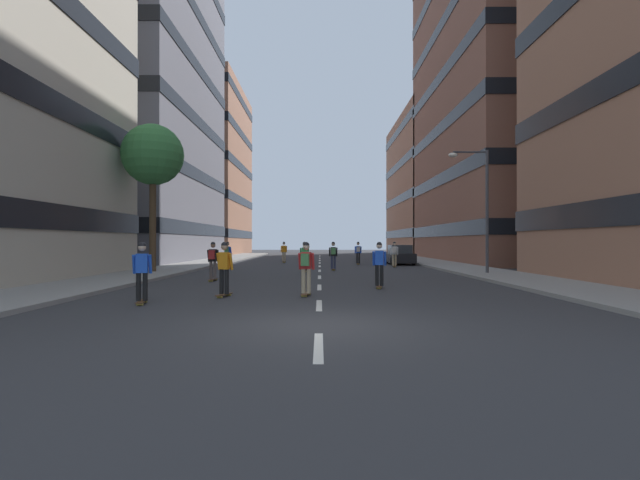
{
  "coord_description": "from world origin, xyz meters",
  "views": [
    {
      "loc": [
        0.03,
        -9.71,
        1.79
      ],
      "look_at": [
        0.0,
        19.16,
        1.89
      ],
      "focal_mm": 25.43,
      "sensor_mm": 36.0,
      "label": 1
    }
  ],
  "objects": [
    {
      "name": "skater_3",
      "position": [
        5.23,
        21.94,
        1.02
      ],
      "size": [
        0.55,
        0.92,
        1.78
      ],
      "color": "brown",
      "rests_on": "ground_plane"
    },
    {
      "name": "sidewalk_right",
      "position": [
        9.25,
        24.76,
        0.07
      ],
      "size": [
        3.58,
        60.53,
        0.14
      ],
      "primitive_type": "cube",
      "color": "gray",
      "rests_on": "ground_plane"
    },
    {
      "name": "building_right_far",
      "position": [
        19.87,
        54.18,
        9.67
      ],
      "size": [
        17.79,
        22.44,
        19.16
      ],
      "color": "#9E6B51",
      "rests_on": "ground_plane"
    },
    {
      "name": "skater_4",
      "position": [
        -0.44,
        5.16,
        1.02
      ],
      "size": [
        0.56,
        0.92,
        1.78
      ],
      "color": "brown",
      "rests_on": "ground_plane"
    },
    {
      "name": "street_tree_near",
      "position": [
        -9.25,
        15.35,
        6.54
      ],
      "size": [
        3.36,
        3.36,
        8.15
      ],
      "color": "#4C3823",
      "rests_on": "sidewalk_left"
    },
    {
      "name": "building_left_far",
      "position": [
        -19.87,
        54.18,
        11.84
      ],
      "size": [
        17.79,
        19.18,
        23.51
      ],
      "color": "#9E6B51",
      "rests_on": "ground_plane"
    },
    {
      "name": "skater_7",
      "position": [
        -6.45,
        21.95,
        1.02
      ],
      "size": [
        0.57,
        0.92,
        1.78
      ],
      "color": "brown",
      "rests_on": "ground_plane"
    },
    {
      "name": "building_right_mid",
      "position": [
        19.87,
        31.99,
        16.42
      ],
      "size": [
        17.79,
        23.59,
        32.66
      ],
      "color": "brown",
      "rests_on": "ground_plane"
    },
    {
      "name": "skater_8",
      "position": [
        -0.88,
        16.79,
        0.98
      ],
      "size": [
        0.53,
        0.9,
        1.78
      ],
      "color": "brown",
      "rests_on": "ground_plane"
    },
    {
      "name": "skater_10",
      "position": [
        -3.08,
        4.95,
        0.98
      ],
      "size": [
        0.57,
        0.92,
        1.78
      ],
      "color": "brown",
      "rests_on": "ground_plane"
    },
    {
      "name": "skater_1",
      "position": [
        -3.04,
        28.71,
        0.98
      ],
      "size": [
        0.56,
        0.92,
        1.78
      ],
      "color": "brown",
      "rests_on": "ground_plane"
    },
    {
      "name": "building_left_mid",
      "position": [
        -19.87,
        31.99,
        17.17
      ],
      "size": [
        17.79,
        21.29,
        34.16
      ],
      "color": "slate",
      "rests_on": "ground_plane"
    },
    {
      "name": "skater_0",
      "position": [
        -4.82,
        10.73,
        1.02
      ],
      "size": [
        0.55,
        0.91,
        1.78
      ],
      "color": "brown",
      "rests_on": "ground_plane"
    },
    {
      "name": "sidewalk_left",
      "position": [
        -9.25,
        24.76,
        0.07
      ],
      "size": [
        3.58,
        60.53,
        0.14
      ],
      "primitive_type": "cube",
      "color": "gray",
      "rests_on": "ground_plane"
    },
    {
      "name": "streetlamp_right",
      "position": [
        8.52,
        14.28,
        4.14
      ],
      "size": [
        2.13,
        0.3,
        6.5
      ],
      "color": "#3F3F44",
      "rests_on": "sidewalk_right"
    },
    {
      "name": "lane_markings",
      "position": [
        0.0,
        23.0,
        0.0
      ],
      "size": [
        0.16,
        52.2,
        0.01
      ],
      "color": "silver",
      "rests_on": "ground_plane"
    },
    {
      "name": "skater_9",
      "position": [
        -5.08,
        3.26,
        0.98
      ],
      "size": [
        0.57,
        0.92,
        1.78
      ],
      "color": "brown",
      "rests_on": "ground_plane"
    },
    {
      "name": "skater_5",
      "position": [
        0.85,
        18.46,
        1.02
      ],
      "size": [
        0.54,
        0.9,
        1.78
      ],
      "color": "brown",
      "rests_on": "ground_plane"
    },
    {
      "name": "parked_car_near",
      "position": [
        6.26,
        25.7,
        0.7
      ],
      "size": [
        1.82,
        4.4,
        1.52
      ],
      "color": "black",
      "rests_on": "ground_plane"
    },
    {
      "name": "skater_2",
      "position": [
        3.0,
        25.52,
        1.02
      ],
      "size": [
        0.53,
        0.9,
        1.78
      ],
      "color": "brown",
      "rests_on": "ground_plane"
    },
    {
      "name": "skater_6",
      "position": [
        2.3,
        7.64,
        0.98
      ],
      "size": [
        0.56,
        0.92,
        1.78
      ],
      "color": "brown",
      "rests_on": "ground_plane"
    },
    {
      "name": "ground_plane",
      "position": [
        0.0,
        22.01,
        0.0
      ],
      "size": [
        132.06,
        132.06,
        0.0
      ],
      "primitive_type": "plane",
      "color": "#333335"
    }
  ]
}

